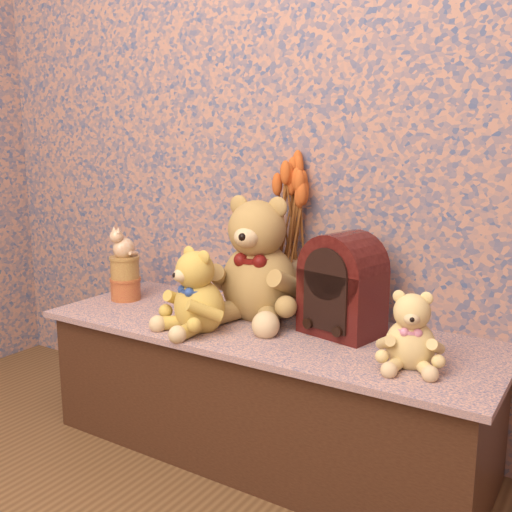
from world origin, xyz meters
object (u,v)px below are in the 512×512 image
Objects in this scene: teddy_medium at (199,286)px; teddy_small at (411,326)px; biscuit_tin_lower at (126,289)px; cat_figurine at (124,242)px; cathedral_radio at (343,284)px; teddy_large at (259,253)px; ceramic_vase at (291,285)px.

teddy_small is (0.66, 0.05, -0.03)m from teddy_medium.
teddy_small is at bearing -4.02° from biscuit_tin_lower.
teddy_small is 1.12m from cat_figurine.
biscuit_tin_lower is (-1.11, 0.08, -0.07)m from teddy_small.
cathedral_radio reaches higher than teddy_small.
teddy_large reaches higher than teddy_small.
teddy_large is 1.57× the size of teddy_medium.
teddy_medium reaches higher than teddy_small.
ceramic_vase is at bearing 87.58° from teddy_medium.
cathedral_radio is (0.31, -0.02, -0.06)m from teddy_large.
teddy_medium is 0.37m from ceramic_vase.
teddy_large is 0.61m from teddy_small.
ceramic_vase is (-0.51, 0.28, -0.02)m from teddy_small.
ceramic_vase is 1.68× the size of biscuit_tin_lower.
cat_figurine is at bearing 158.14° from teddy_small.
ceramic_vase is at bearing 54.88° from teddy_large.
cat_figurine reaches higher than biscuit_tin_lower.
teddy_large is at bearing -116.71° from ceramic_vase.
teddy_large is at bearing 146.24° from teddy_small.
teddy_large is at bearing 23.40° from cat_figurine.
cathedral_radio reaches higher than ceramic_vase.
teddy_small is 0.70× the size of cathedral_radio.
teddy_medium is 0.48m from cat_figurine.
teddy_small is (0.57, -0.16, -0.11)m from teddy_large.
biscuit_tin_lower is at bearing -163.14° from cathedral_radio.
teddy_medium is 0.89× the size of cathedral_radio.
teddy_large is 2.39× the size of ceramic_vase.
teddy_medium is 2.56× the size of biscuit_tin_lower.
teddy_large is 0.32m from cathedral_radio.
teddy_medium is 0.45m from cathedral_radio.
teddy_large is 0.57m from biscuit_tin_lower.
teddy_small reaches higher than biscuit_tin_lower.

